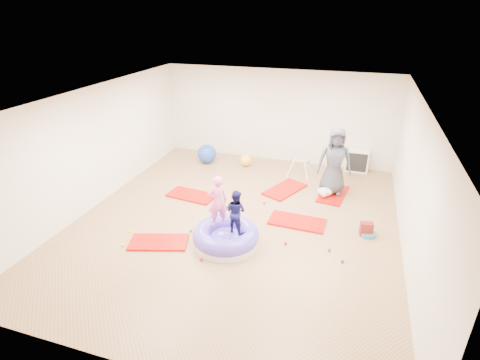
% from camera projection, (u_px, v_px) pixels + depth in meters
% --- Properties ---
extents(room, '(7.01, 8.01, 2.81)m').
position_uv_depth(room, '(236.00, 164.00, 7.88)').
color(room, '#AD7855').
rests_on(room, ground).
extents(gym_mat_front_left, '(1.29, 0.90, 0.05)m').
position_uv_depth(gym_mat_front_left, '(159.00, 242.00, 7.68)').
color(gym_mat_front_left, red).
rests_on(gym_mat_front_left, ground).
extents(gym_mat_mid_left, '(1.26, 0.73, 0.05)m').
position_uv_depth(gym_mat_mid_left, '(191.00, 195.00, 9.59)').
color(gym_mat_mid_left, red).
rests_on(gym_mat_mid_left, ground).
extents(gym_mat_center_back, '(1.07, 1.38, 0.05)m').
position_uv_depth(gym_mat_center_back, '(285.00, 189.00, 9.89)').
color(gym_mat_center_back, red).
rests_on(gym_mat_center_back, ground).
extents(gym_mat_right, '(1.26, 0.66, 0.05)m').
position_uv_depth(gym_mat_right, '(297.00, 222.00, 8.41)').
color(gym_mat_right, red).
rests_on(gym_mat_right, ground).
extents(gym_mat_rear_right, '(0.77, 1.27, 0.05)m').
position_uv_depth(gym_mat_rear_right, '(333.00, 194.00, 9.65)').
color(gym_mat_rear_right, red).
rests_on(gym_mat_rear_right, ground).
extents(inflatable_cushion, '(1.35, 1.35, 0.43)m').
position_uv_depth(inflatable_cushion, '(226.00, 237.00, 7.60)').
color(inflatable_cushion, silver).
rests_on(inflatable_cushion, ground).
extents(child_pink, '(0.48, 0.45, 1.11)m').
position_uv_depth(child_pink, '(218.00, 199.00, 7.42)').
color(child_pink, pink).
rests_on(child_pink, inflatable_cushion).
extents(child_navy, '(0.52, 0.45, 0.90)m').
position_uv_depth(child_navy, '(236.00, 209.00, 7.27)').
color(child_navy, '#131247').
rests_on(child_navy, inflatable_cushion).
extents(adult_caregiver, '(0.92, 0.68, 1.72)m').
position_uv_depth(adult_caregiver, '(335.00, 161.00, 9.33)').
color(adult_caregiver, '#3A3C47').
rests_on(adult_caregiver, gym_mat_rear_right).
extents(infant, '(0.38, 0.38, 0.22)m').
position_uv_depth(infant, '(324.00, 192.00, 9.44)').
color(infant, silver).
rests_on(infant, gym_mat_rear_right).
extents(ball_pit_balls, '(4.50, 2.67, 0.06)m').
position_uv_depth(ball_pit_balls, '(236.00, 237.00, 7.82)').
color(ball_pit_balls, '#BA0B20').
rests_on(ball_pit_balls, ground).
extents(exercise_ball_blue, '(0.58, 0.58, 0.58)m').
position_uv_depth(exercise_ball_blue, '(207.00, 154.00, 11.54)').
color(exercise_ball_blue, '#1E41AB').
rests_on(exercise_ball_blue, ground).
extents(exercise_ball_orange, '(0.37, 0.37, 0.37)m').
position_uv_depth(exercise_ball_orange, '(246.00, 160.00, 11.35)').
color(exercise_ball_orange, yellow).
rests_on(exercise_ball_orange, ground).
extents(infant_play_gym, '(0.64, 0.61, 0.49)m').
position_uv_depth(infant_play_gym, '(299.00, 166.00, 10.58)').
color(infant_play_gym, white).
rests_on(infant_play_gym, ground).
extents(cube_shelf, '(0.65, 0.32, 0.65)m').
position_uv_depth(cube_shelf, '(357.00, 161.00, 10.93)').
color(cube_shelf, white).
rests_on(cube_shelf, ground).
extents(balance_disc, '(0.34, 0.34, 0.08)m').
position_uv_depth(balance_disc, '(368.00, 234.00, 7.94)').
color(balance_disc, teal).
rests_on(balance_disc, ground).
extents(backpack, '(0.28, 0.21, 0.30)m').
position_uv_depth(backpack, '(366.00, 229.00, 7.90)').
color(backpack, '#A91306').
rests_on(backpack, ground).
extents(yellow_toy, '(0.19, 0.19, 0.03)m').
position_uv_depth(yellow_toy, '(214.00, 232.00, 8.02)').
color(yellow_toy, '#EDF822').
rests_on(yellow_toy, ground).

